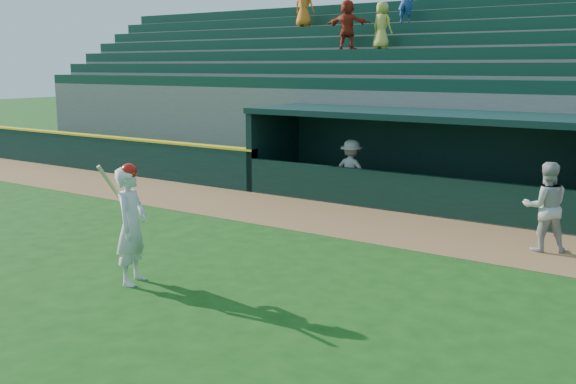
# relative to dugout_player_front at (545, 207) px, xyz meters

# --- Properties ---
(ground) EXTENTS (120.00, 120.00, 0.00)m
(ground) POSITION_rel_dugout_player_front_xyz_m (-3.94, -4.86, -0.90)
(ground) COLOR #164411
(ground) RESTS_ON ground
(warning_track) EXTENTS (40.00, 3.00, 0.01)m
(warning_track) POSITION_rel_dugout_player_front_xyz_m (-3.94, 0.04, -0.90)
(warning_track) COLOR brown
(warning_track) RESTS_ON ground
(field_wall_left) EXTENTS (15.50, 0.30, 1.20)m
(field_wall_left) POSITION_rel_dugout_player_front_xyz_m (-16.19, 1.69, -0.30)
(field_wall_left) COLOR black
(field_wall_left) RESTS_ON ground
(wall_stripe_left) EXTENTS (15.50, 0.32, 0.06)m
(wall_stripe_left) POSITION_rel_dugout_player_front_xyz_m (-16.19, 1.69, 0.33)
(wall_stripe_left) COLOR yellow
(wall_stripe_left) RESTS_ON field_wall_left
(dugout_player_front) EXTENTS (1.09, 1.00, 1.80)m
(dugout_player_front) POSITION_rel_dugout_player_front_xyz_m (0.00, 0.00, 0.00)
(dugout_player_front) COLOR #ABABA6
(dugout_player_front) RESTS_ON ground
(dugout_player_inside) EXTENTS (1.10, 0.64, 1.68)m
(dugout_player_inside) POSITION_rel_dugout_player_front_xyz_m (-5.49, 2.12, -0.06)
(dugout_player_inside) COLOR #9F9F9A
(dugout_player_inside) RESTS_ON ground
(dugout) EXTENTS (9.40, 2.80, 2.46)m
(dugout) POSITION_rel_dugout_player_front_xyz_m (-3.94, 3.14, 0.46)
(dugout) COLOR #61615D
(dugout) RESTS_ON ground
(stands) EXTENTS (34.50, 6.25, 6.70)m
(stands) POSITION_rel_dugout_player_front_xyz_m (-3.93, 7.71, 1.49)
(stands) COLOR slate
(stands) RESTS_ON ground
(batter_at_plate) EXTENTS (0.71, 0.91, 2.08)m
(batter_at_plate) POSITION_rel_dugout_player_front_xyz_m (-5.34, -5.90, 0.13)
(batter_at_plate) COLOR silver
(batter_at_plate) RESTS_ON ground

